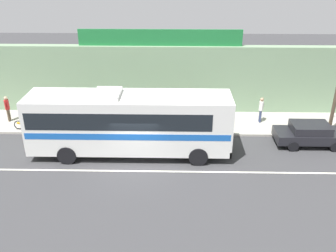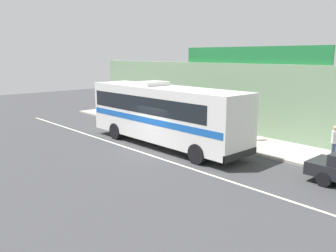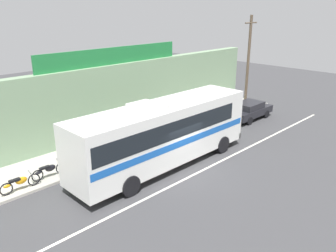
{
  "view_description": "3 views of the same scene",
  "coord_description": "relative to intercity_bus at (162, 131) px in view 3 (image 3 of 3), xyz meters",
  "views": [
    {
      "loc": [
        2.14,
        -17.59,
        10.7
      ],
      "look_at": [
        1.73,
        1.9,
        1.4
      ],
      "focal_mm": 39.72,
      "sensor_mm": 36.0,
      "label": 1
    },
    {
      "loc": [
        14.78,
        -12.42,
        5.38
      ],
      "look_at": [
        -0.46,
        1.51,
        1.14
      ],
      "focal_mm": 37.26,
      "sensor_mm": 36.0,
      "label": 2
    },
    {
      "loc": [
        -12.65,
        -11.44,
        8.49
      ],
      "look_at": [
        0.56,
        1.74,
        1.96
      ],
      "focal_mm": 36.96,
      "sensor_mm": 36.0,
      "label": 3
    }
  ],
  "objects": [
    {
      "name": "storefront_facade",
      "position": [
        0.48,
        6.22,
        0.33
      ],
      "size": [
        30.0,
        0.7,
        4.8
      ],
      "primitive_type": "cube",
      "color": "gray",
      "rests_on": "ground_plane"
    },
    {
      "name": "motorcycle_green",
      "position": [
        -3.54,
        2.76,
        -1.5
      ],
      "size": [
        1.87,
        0.56,
        0.94
      ],
      "color": "black",
      "rests_on": "sidewalk_slab"
    },
    {
      "name": "motorcycle_blue",
      "position": [
        -5.22,
        2.97,
        -1.5
      ],
      "size": [
        1.92,
        0.56,
        0.94
      ],
      "color": "black",
      "rests_on": "sidewalk_slab"
    },
    {
      "name": "utility_pole",
      "position": [
        12.45,
        2.77,
        2.04
      ],
      "size": [
        1.6,
        0.22,
        7.66
      ],
      "color": "brown",
      "rests_on": "sidewalk_slab"
    },
    {
      "name": "parked_car",
      "position": [
        10.72,
        1.27,
        -1.33
      ],
      "size": [
        4.23,
        1.83,
        1.37
      ],
      "color": "black",
      "rests_on": "ground_plane"
    },
    {
      "name": "intercity_bus",
      "position": [
        0.0,
        0.0,
        0.0
      ],
      "size": [
        11.23,
        2.68,
        3.78
      ],
      "color": "silver",
      "rests_on": "ground_plane"
    },
    {
      "name": "ground_plane",
      "position": [
        0.48,
        -1.13,
        -2.07
      ],
      "size": [
        70.0,
        70.0,
        0.0
      ],
      "primitive_type": "plane",
      "color": "#3A3A3D"
    },
    {
      "name": "sidewalk_slab",
      "position": [
        0.48,
        4.07,
        -2.0
      ],
      "size": [
        30.0,
        3.6,
        0.14
      ],
      "primitive_type": "cube",
      "color": "#A8A399",
      "rests_on": "ground_plane"
    },
    {
      "name": "road_center_stripe",
      "position": [
        0.48,
        -1.93,
        -2.06
      ],
      "size": [
        30.0,
        0.14,
        0.01
      ],
      "primitive_type": "cube",
      "color": "silver",
      "rests_on": "ground_plane"
    },
    {
      "name": "storefront_billboard",
      "position": [
        1.56,
        6.22,
        3.28
      ],
      "size": [
        11.01,
        0.12,
        1.1
      ],
      "primitive_type": "cube",
      "color": "#1E7538",
      "rests_on": "storefront_facade"
    },
    {
      "name": "pedestrian_far_left",
      "position": [
        3.3,
        4.67,
        -0.92
      ],
      "size": [
        0.3,
        0.48,
        1.73
      ],
      "color": "brown",
      "rests_on": "sidewalk_slab"
    },
    {
      "name": "pedestrian_far_right",
      "position": [
        8.33,
        4.19,
        -0.91
      ],
      "size": [
        0.3,
        0.48,
        1.74
      ],
      "color": "navy",
      "rests_on": "sidewalk_slab"
    },
    {
      "name": "motorcycle_purple",
      "position": [
        -6.84,
        2.7,
        -1.5
      ],
      "size": [
        1.95,
        0.56,
        0.94
      ],
      "color": "black",
      "rests_on": "sidewalk_slab"
    }
  ]
}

